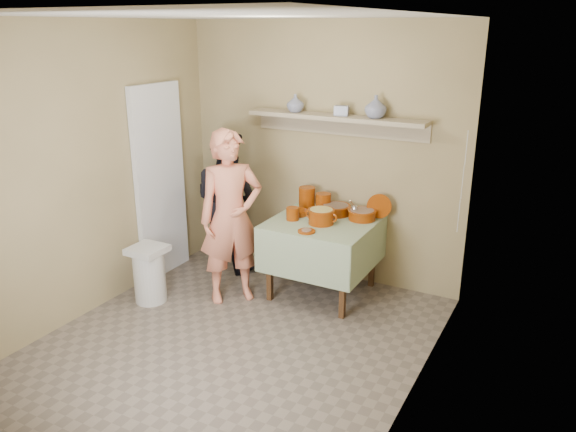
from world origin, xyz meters
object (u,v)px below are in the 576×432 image
Objects in this scene: serving_table at (323,232)px; cazuela_rice at (321,215)px; person_helper at (226,200)px; person_cook at (231,218)px; trash_bin at (149,274)px.

serving_table is 2.95× the size of cazuela_rice.
serving_table is at bearing 101.10° from cazuela_rice.
serving_table is at bearing 179.18° from person_helper.
person_helper reaches higher than serving_table.
person_cook is 0.85m from cazuela_rice.
person_cook is 2.97× the size of trash_bin.
person_cook is at bearing -149.89° from cazuela_rice.
person_cook is 0.97m from trash_bin.
person_helper is 1.21m from serving_table.
serving_table is at bearing 34.35° from trash_bin.
person_helper is 1.18m from trash_bin.
cazuela_rice is at bearing 31.42° from trash_bin.
trash_bin is at bearing -145.65° from serving_table.
person_helper reaches higher than cazuela_rice.
serving_table is (1.20, -0.12, -0.12)m from person_helper.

